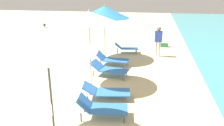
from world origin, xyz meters
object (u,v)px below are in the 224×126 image
object	(u,v)px
umbrella_farthest	(105,12)
cooler_box	(164,44)
umbrella_fourth	(89,17)
lounger_farthest_shoreside	(126,48)
lounger_farthest_inland	(111,59)
umbrella_third	(46,39)
lounger_fourth_shoreside	(109,69)
lounger_third_shoreside	(102,107)
person_walking_near	(158,39)
lounger_fourth_inland	(106,91)

from	to	relation	value
umbrella_farthest	cooler_box	distance (m)	5.09
umbrella_fourth	lounger_farthest_shoreside	bearing A→B (deg)	81.51
umbrella_fourth	lounger_farthest_inland	size ratio (longest dim) A/B	1.76
lounger_farthest_inland	cooler_box	bearing A→B (deg)	61.57
umbrella_third	lounger_farthest_inland	world-z (taller)	umbrella_third
umbrella_third	umbrella_farthest	distance (m)	6.87
lounger_fourth_shoreside	lounger_farthest_inland	size ratio (longest dim) A/B	1.04
lounger_fourth_shoreside	lounger_farthest_inland	bearing A→B (deg)	106.85
umbrella_third	lounger_third_shoreside	xyz separation A→B (m)	(0.91, 1.13, -2.14)
cooler_box	person_walking_near	bearing A→B (deg)	-100.10
umbrella_third	lounger_fourth_shoreside	world-z (taller)	umbrella_third
lounger_fourth_inland	lounger_fourth_shoreside	bearing A→B (deg)	89.66
umbrella_third	lounger_fourth_shoreside	distance (m)	4.86
umbrella_third	lounger_farthest_inland	size ratio (longest dim) A/B	1.75
lounger_third_shoreside	lounger_farthest_shoreside	distance (m)	7.02
lounger_farthest_shoreside	cooler_box	distance (m)	2.98
lounger_farthest_shoreside	lounger_farthest_inland	world-z (taller)	lounger_farthest_inland
umbrella_third	cooler_box	bearing A→B (deg)	74.38
umbrella_fourth	cooler_box	distance (m)	7.72
lounger_fourth_inland	umbrella_farthest	bearing A→B (deg)	93.56
person_walking_near	umbrella_fourth	bearing A→B (deg)	165.25
lounger_fourth_shoreside	cooler_box	world-z (taller)	lounger_fourth_shoreside
umbrella_farthest	lounger_farthest_shoreside	distance (m)	2.64
lounger_farthest_inland	umbrella_farthest	bearing A→B (deg)	119.53
lounger_fourth_inland	lounger_farthest_inland	world-z (taller)	lounger_farthest_inland
umbrella_third	person_walking_near	bearing A→B (deg)	72.80
umbrella_fourth	lounger_farthest_inland	world-z (taller)	umbrella_fourth
lounger_third_shoreside	lounger_fourth_inland	world-z (taller)	lounger_third_shoreside
lounger_fourth_shoreside	cooler_box	distance (m)	6.29
lounger_fourth_shoreside	person_walking_near	size ratio (longest dim) A/B	1.02
lounger_third_shoreside	lounger_fourth_inland	size ratio (longest dim) A/B	0.89
lounger_farthest_shoreside	cooler_box	xyz separation A→B (m)	(2.21, 2.00, -0.17)
lounger_farthest_shoreside	cooler_box	size ratio (longest dim) A/B	2.77
lounger_fourth_inland	lounger_farthest_shoreside	world-z (taller)	lounger_farthest_shoreside
lounger_third_shoreside	person_walking_near	distance (m)	6.90
umbrella_fourth	lounger_fourth_shoreside	world-z (taller)	umbrella_fourth
lounger_fourth_shoreside	umbrella_farthest	size ratio (longest dim) A/B	0.60
umbrella_fourth	umbrella_farthest	world-z (taller)	umbrella_fourth
umbrella_farthest	cooler_box	size ratio (longest dim) A/B	5.45
lounger_fourth_shoreside	lounger_farthest_inland	distance (m)	1.44
lounger_farthest_shoreside	umbrella_farthest	bearing A→B (deg)	-137.39
umbrella_fourth	lounger_farthest_inland	distance (m)	3.26
umbrella_fourth	cooler_box	xyz separation A→B (m)	(2.92, 6.73, -2.40)
lounger_fourth_shoreside	cooler_box	bearing A→B (deg)	76.88
lounger_fourth_shoreside	lounger_farthest_shoreside	bearing A→B (deg)	96.43
umbrella_fourth	lounger_fourth_shoreside	xyz separation A→B (m)	(0.51, 0.92, -2.23)
umbrella_third	umbrella_farthest	size ratio (longest dim) A/B	1.00
lounger_fourth_inland	lounger_third_shoreside	bearing A→B (deg)	-92.87
lounger_farthest_inland	person_walking_near	xyz separation A→B (m)	(2.19, 2.07, 0.66)
lounger_farthest_inland	lounger_farthest_shoreside	bearing A→B (deg)	83.04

